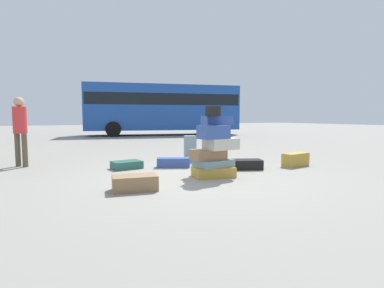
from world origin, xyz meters
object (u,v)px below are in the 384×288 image
suitcase_black_left_side (244,164)px  suitcase_brown_foreground_near (135,183)px  suitcase_navy_foreground_far (173,163)px  suitcase_slate_white_trunk (190,149)px  suitcase_tower (214,149)px  suitcase_teal_right_side (127,165)px  person_bearded_onlooker (20,126)px  parked_bus (163,106)px  suitcase_tan_behind_tower (296,160)px

suitcase_black_left_side → suitcase_brown_foreground_near: suitcase_brown_foreground_near is taller
suitcase_navy_foreground_far → suitcase_slate_white_trunk: suitcase_slate_white_trunk is taller
suitcase_tower → suitcase_teal_right_side: 2.18m
suitcase_teal_right_side → suitcase_slate_white_trunk: bearing=2.5°
suitcase_black_left_side → suitcase_brown_foreground_near: size_ratio=1.13×
suitcase_brown_foreground_near → suitcase_slate_white_trunk: (2.18, 2.39, 0.22)m
suitcase_teal_right_side → person_bearded_onlooker: 2.69m
suitcase_navy_foreground_far → suitcase_black_left_side: bearing=-11.7°
suitcase_tower → suitcase_brown_foreground_near: size_ratio=1.96×
suitcase_slate_white_trunk → parked_bus: (3.64, 11.22, 1.49)m
suitcase_brown_foreground_near → suitcase_slate_white_trunk: 3.24m
suitcase_tower → parked_bus: (4.11, 13.23, 1.28)m
suitcase_teal_right_side → suitcase_black_left_side: bearing=-36.3°
suitcase_black_left_side → suitcase_brown_foreground_near: 2.85m
suitcase_slate_white_trunk → person_bearded_onlooker: size_ratio=0.42×
suitcase_navy_foreground_far → suitcase_teal_right_side: (-1.02, 0.31, -0.02)m
suitcase_tan_behind_tower → parked_bus: (1.73, 13.03, 1.68)m
suitcase_tan_behind_tower → suitcase_slate_white_trunk: size_ratio=1.02×
suitcase_teal_right_side → suitcase_brown_foreground_near: bearing=-108.9°
person_bearded_onlooker → parked_bus: 12.69m
suitcase_black_left_side → person_bearded_onlooker: bearing=172.6°
suitcase_brown_foreground_near → person_bearded_onlooker: person_bearded_onlooker is taller
suitcase_tower → parked_bus: size_ratio=0.14×
suitcase_black_left_side → suitcase_navy_foreground_far: bearing=167.1°
suitcase_black_left_side → parked_bus: 13.29m
suitcase_tan_behind_tower → suitcase_brown_foreground_near: bearing=178.6°
suitcase_teal_right_side → parked_bus: size_ratio=0.06×
person_bearded_onlooker → suitcase_brown_foreground_near: bearing=-17.2°
suitcase_navy_foreground_far → parked_bus: bearing=94.2°
suitcase_teal_right_side → suitcase_brown_foreground_near: size_ratio=0.91×
suitcase_teal_right_side → person_bearded_onlooker: person_bearded_onlooker is taller
suitcase_tower → suitcase_teal_right_side: suitcase_tower is taller
suitcase_teal_right_side → person_bearded_onlooker: bearing=139.5°
suitcase_black_left_side → suitcase_teal_right_side: bearing=174.7°
suitcase_tower → suitcase_black_left_side: size_ratio=1.74×
suitcase_black_left_side → parked_bus: size_ratio=0.08×
suitcase_tower → suitcase_slate_white_trunk: suitcase_tower is taller
parked_bus → suitcase_tower: bearing=-94.7°
suitcase_black_left_side → suitcase_slate_white_trunk: (-0.56, 1.59, 0.23)m
suitcase_tower → suitcase_tan_behind_tower: suitcase_tower is taller
suitcase_tower → suitcase_black_left_side: suitcase_tower is taller
suitcase_slate_white_trunk → person_bearded_onlooker: (-3.91, 1.06, 0.63)m
suitcase_slate_white_trunk → suitcase_tan_behind_tower: bearing=-25.2°
suitcase_navy_foreground_far → person_bearded_onlooker: person_bearded_onlooker is taller
suitcase_brown_foreground_near → suitcase_tower: bearing=22.4°
suitcase_teal_right_side → suitcase_tan_behind_tower: (3.67, -1.49, 0.07)m
suitcase_tower → suitcase_slate_white_trunk: 2.07m
suitcase_teal_right_side → suitcase_slate_white_trunk: size_ratio=0.94×
parked_bus → suitcase_tan_behind_tower: bearing=-85.0°
suitcase_teal_right_side → suitcase_tan_behind_tower: suitcase_tan_behind_tower is taller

